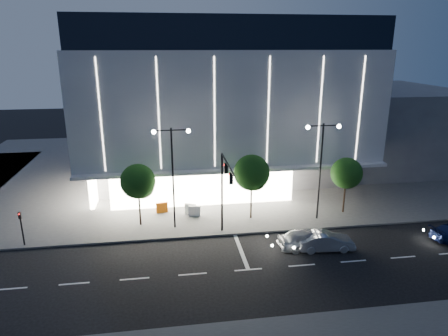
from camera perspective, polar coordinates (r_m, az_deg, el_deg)
name	(u,v)px	position (r m, az deg, el deg)	size (l,w,h in m)	color
ground	(218,261)	(30.56, -0.88, -13.16)	(160.00, 160.00, 0.00)	black
sidewalk_museum	(231,165)	(53.12, 1.06, 0.37)	(70.00, 40.00, 0.15)	#474747
museum	(218,98)	(49.27, -0.91, 9.99)	(30.00, 25.80, 18.00)	#4C4C51
annex_building	(383,125)	(59.07, 21.73, 5.79)	(16.00, 20.00, 10.00)	#4C4C51
traffic_mast	(225,182)	(31.58, 0.08, -2.06)	(0.33, 5.89, 7.07)	black
street_lamp_west	(172,164)	(33.52, -7.37, 0.61)	(3.16, 0.36, 9.00)	black
street_lamp_east	(321,158)	(36.10, 13.72, 1.46)	(3.16, 0.36, 9.00)	black
ped_signal_far	(21,225)	(35.46, -26.97, -7.27)	(0.22, 0.24, 3.00)	black
tree_left	(138,183)	(35.17, -12.14, -2.13)	(3.02, 3.02, 5.72)	black
tree_mid	(252,175)	(35.76, 4.01, -0.95)	(3.25, 3.25, 6.15)	black
tree_right	(347,175)	(38.78, 17.10, -0.93)	(2.91, 2.91, 5.51)	black
car_lead	(307,239)	(32.63, 11.75, -9.87)	(1.87, 4.64, 1.58)	#94969B
car_second	(325,241)	(32.71, 14.30, -10.11)	(1.54, 4.43, 1.46)	#B6B8BF
barrier_b	(194,211)	(37.41, -4.24, -6.15)	(1.10, 0.25, 1.00)	silver
barrier_c	(162,208)	(38.51, -8.86, -5.61)	(1.10, 0.25, 1.00)	#E15D0C
barrier_d	(191,209)	(37.91, -4.80, -5.83)	(1.10, 0.25, 1.00)	white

